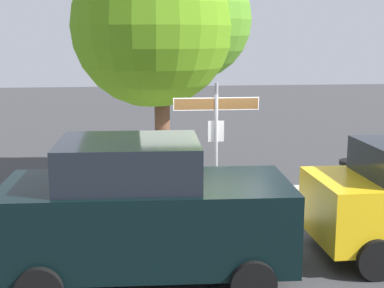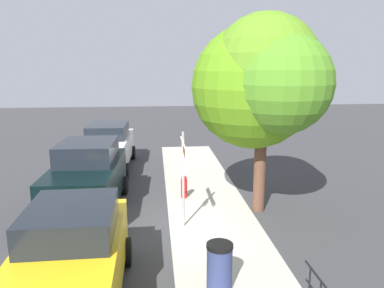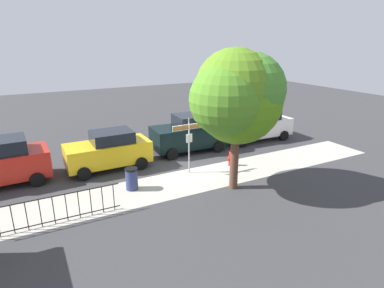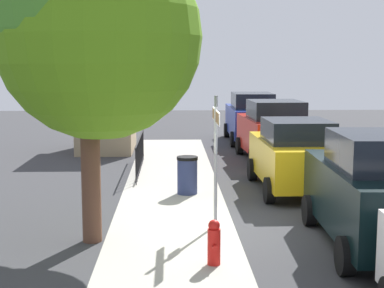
{
  "view_description": "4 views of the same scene",
  "coord_description": "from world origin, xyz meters",
  "px_view_note": "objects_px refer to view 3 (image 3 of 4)",
  "views": [
    {
      "loc": [
        -1.43,
        -10.61,
        3.66
      ],
      "look_at": [
        -0.16,
        0.86,
        1.43
      ],
      "focal_mm": 53.26,
      "sensor_mm": 36.0,
      "label": 1
    },
    {
      "loc": [
        10.13,
        -0.34,
        4.53
      ],
      "look_at": [
        -0.85,
        0.75,
        2.14
      ],
      "focal_mm": 35.02,
      "sensor_mm": 36.0,
      "label": 2
    },
    {
      "loc": [
        6.97,
        13.41,
        6.22
      ],
      "look_at": [
        0.56,
        1.26,
        1.75
      ],
      "focal_mm": 30.21,
      "sensor_mm": 36.0,
      "label": 3
    },
    {
      "loc": [
        -11.41,
        1.31,
        3.38
      ],
      "look_at": [
        0.48,
        0.88,
        1.71
      ],
      "focal_mm": 54.1,
      "sensor_mm": 36.0,
      "label": 4
    }
  ],
  "objects_px": {
    "street_sign": "(189,136)",
    "car_white": "(256,125)",
    "car_yellow": "(109,150)",
    "car_black": "(190,133)",
    "trash_bin": "(132,179)",
    "fire_hydrant": "(231,159)",
    "shade_tree": "(237,95)"
  },
  "relations": [
    {
      "from": "car_yellow",
      "to": "car_black",
      "type": "bearing_deg",
      "value": -174.48
    },
    {
      "from": "street_sign",
      "to": "car_black",
      "type": "distance_m",
      "value": 3.35
    },
    {
      "from": "shade_tree",
      "to": "car_yellow",
      "type": "height_order",
      "value": "shade_tree"
    },
    {
      "from": "car_white",
      "to": "fire_hydrant",
      "type": "relative_size",
      "value": 6.03
    },
    {
      "from": "street_sign",
      "to": "car_white",
      "type": "distance_m",
      "value": 6.98
    },
    {
      "from": "fire_hydrant",
      "to": "car_white",
      "type": "bearing_deg",
      "value": -143.09
    },
    {
      "from": "car_yellow",
      "to": "fire_hydrant",
      "type": "distance_m",
      "value": 6.17
    },
    {
      "from": "shade_tree",
      "to": "car_black",
      "type": "relative_size",
      "value": 1.39
    },
    {
      "from": "car_black",
      "to": "trash_bin",
      "type": "height_order",
      "value": "car_black"
    },
    {
      "from": "street_sign",
      "to": "trash_bin",
      "type": "bearing_deg",
      "value": 9.29
    },
    {
      "from": "car_white",
      "to": "car_black",
      "type": "bearing_deg",
      "value": 1.2
    },
    {
      "from": "shade_tree",
      "to": "car_black",
      "type": "height_order",
      "value": "shade_tree"
    },
    {
      "from": "street_sign",
      "to": "shade_tree",
      "type": "height_order",
      "value": "shade_tree"
    },
    {
      "from": "car_white",
      "to": "car_yellow",
      "type": "height_order",
      "value": "car_white"
    },
    {
      "from": "car_black",
      "to": "trash_bin",
      "type": "distance_m",
      "value": 5.7
    },
    {
      "from": "car_white",
      "to": "fire_hydrant",
      "type": "distance_m",
      "value": 5.05
    },
    {
      "from": "car_white",
      "to": "trash_bin",
      "type": "distance_m",
      "value": 9.95
    },
    {
      "from": "street_sign",
      "to": "fire_hydrant",
      "type": "height_order",
      "value": "street_sign"
    },
    {
      "from": "shade_tree",
      "to": "car_white",
      "type": "relative_size",
      "value": 1.27
    },
    {
      "from": "street_sign",
      "to": "shade_tree",
      "type": "bearing_deg",
      "value": 111.34
    },
    {
      "from": "car_black",
      "to": "car_yellow",
      "type": "relative_size",
      "value": 1.05
    },
    {
      "from": "car_white",
      "to": "trash_bin",
      "type": "bearing_deg",
      "value": 21.32
    },
    {
      "from": "car_yellow",
      "to": "street_sign",
      "type": "bearing_deg",
      "value": 143.78
    },
    {
      "from": "car_white",
      "to": "street_sign",
      "type": "bearing_deg",
      "value": 25.85
    },
    {
      "from": "shade_tree",
      "to": "fire_hydrant",
      "type": "height_order",
      "value": "shade_tree"
    },
    {
      "from": "trash_bin",
      "to": "car_black",
      "type": "bearing_deg",
      "value": -143.57
    },
    {
      "from": "shade_tree",
      "to": "car_yellow",
      "type": "relative_size",
      "value": 1.45
    },
    {
      "from": "car_black",
      "to": "car_white",
      "type": "bearing_deg",
      "value": -178.48
    },
    {
      "from": "street_sign",
      "to": "shade_tree",
      "type": "distance_m",
      "value": 3.4
    },
    {
      "from": "shade_tree",
      "to": "car_yellow",
      "type": "xyz_separation_m",
      "value": [
        4.23,
        -4.77,
        -3.12
      ]
    },
    {
      "from": "car_white",
      "to": "car_black",
      "type": "relative_size",
      "value": 1.09
    },
    {
      "from": "car_yellow",
      "to": "fire_hydrant",
      "type": "bearing_deg",
      "value": 154.87
    }
  ]
}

